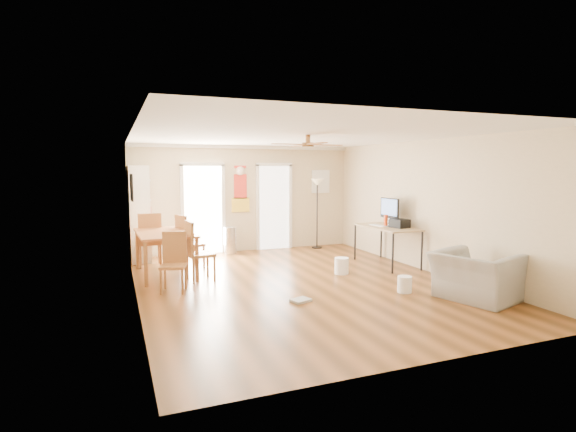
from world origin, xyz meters
name	(u,v)px	position (x,y,z in m)	size (l,w,h in m)	color
floor	(300,284)	(0.00, 0.00, 0.00)	(7.00, 7.00, 0.00)	brown
ceiling	(301,135)	(0.00, 0.00, 2.60)	(5.50, 7.00, 0.00)	silver
wall_back	(245,199)	(0.00, 3.50, 1.30)	(5.50, 0.04, 2.60)	beige
wall_front	(435,241)	(0.00, -3.50, 1.30)	(5.50, 0.04, 2.60)	beige
wall_left	(134,217)	(-2.75, 0.00, 1.30)	(0.04, 7.00, 2.60)	beige
wall_right	(429,206)	(2.75, 0.00, 1.30)	(0.04, 7.00, 2.60)	beige
crown_molding	(301,138)	(0.00, 0.00, 2.56)	(5.50, 7.00, 0.08)	white
kitchen_doorway	(203,210)	(-1.05, 3.48, 1.05)	(0.90, 0.10, 2.10)	white
bathroom_doorway	(274,208)	(0.75, 3.48, 1.05)	(0.80, 0.10, 2.10)	white
wall_decal	(240,189)	(-0.13, 3.48, 1.55)	(0.46, 0.03, 1.10)	red
ac_grille	(321,182)	(2.05, 3.47, 1.70)	(0.50, 0.04, 0.60)	white
framed_poster	(131,187)	(-2.73, 1.40, 1.70)	(0.04, 0.66, 0.48)	black
ceiling_fan	(308,145)	(0.00, -0.30, 2.43)	(1.24, 1.24, 0.20)	#593819
bookshelf	(139,213)	(-2.52, 3.18, 1.05)	(0.42, 0.95, 2.10)	white
dining_table	(165,253)	(-2.15, 1.56, 0.42)	(1.00, 1.67, 0.84)	#A86636
dining_chair_right_a	(190,242)	(-1.60, 2.00, 0.55)	(0.45, 0.45, 1.09)	olive
dining_chair_right_b	(201,251)	(-1.60, 0.87, 0.54)	(0.45, 0.45, 1.09)	#9B5F32
dining_chair_near	(173,263)	(-2.16, 0.29, 0.49)	(0.40, 0.40, 0.98)	#9E6833
dining_chair_far	(150,240)	(-2.37, 2.48, 0.56)	(0.46, 0.46, 1.12)	#A25D34
trash_can	(230,240)	(-0.47, 3.19, 0.32)	(0.30, 0.30, 0.65)	#B9BABC
torchiere_lamp	(317,214)	(1.81, 3.16, 0.89)	(0.34, 0.34, 1.78)	black
computer_desk	(386,246)	(2.32, 0.78, 0.41)	(0.77, 1.53, 0.82)	#A38758
imac	(390,212)	(2.47, 0.92, 1.11)	(0.09, 0.63, 0.59)	black
keyboard	(378,226)	(2.20, 0.93, 0.83)	(0.14, 0.44, 0.02)	silver
printer	(399,223)	(2.45, 0.53, 0.91)	(0.30, 0.35, 0.18)	black
orange_bottle	(386,221)	(2.30, 0.80, 0.95)	(0.08, 0.08, 0.25)	red
wastebasket_a	(342,266)	(1.04, 0.40, 0.16)	(0.27, 0.27, 0.31)	white
wastebasket_b	(405,284)	(1.38, -1.15, 0.14)	(0.23, 0.23, 0.27)	white
floor_cloth	(301,300)	(-0.42, -0.99, 0.02)	(0.28, 0.22, 0.04)	#A0A09B
armchair	(476,276)	(2.15, -1.89, 0.37)	(1.14, 1.00, 0.74)	gray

